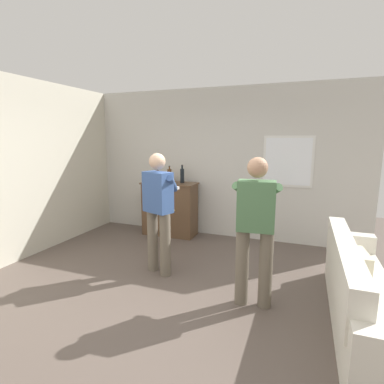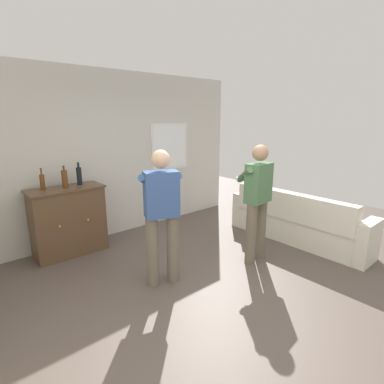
% 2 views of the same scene
% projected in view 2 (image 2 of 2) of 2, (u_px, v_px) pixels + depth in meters
% --- Properties ---
extents(ground, '(10.40, 10.40, 0.00)m').
position_uv_depth(ground, '(223.00, 294.00, 3.56)').
color(ground, brown).
extents(wall_back_with_window, '(5.20, 0.15, 2.80)m').
position_uv_depth(wall_back_with_window, '(114.00, 155.00, 5.18)').
color(wall_back_with_window, beige).
rests_on(wall_back_with_window, ground).
extents(couch, '(0.57, 2.38, 0.86)m').
position_uv_depth(couch, '(295.00, 223.00, 4.99)').
color(couch, silver).
rests_on(couch, ground).
extents(sideboard_cabinet, '(1.06, 0.49, 1.04)m').
position_uv_depth(sideboard_cabinet, '(69.00, 221.00, 4.50)').
color(sideboard_cabinet, brown).
rests_on(sideboard_cabinet, ground).
extents(bottle_wine_green, '(0.08, 0.08, 0.34)m').
position_uv_depth(bottle_wine_green, '(79.00, 175.00, 4.54)').
color(bottle_wine_green, black).
rests_on(bottle_wine_green, sideboard_cabinet).
extents(bottle_liquor_amber, '(0.08, 0.08, 0.32)m').
position_uv_depth(bottle_liquor_amber, '(65.00, 179.00, 4.34)').
color(bottle_liquor_amber, '#593314').
rests_on(bottle_liquor_amber, sideboard_cabinet).
extents(bottle_spirits_clear, '(0.07, 0.07, 0.31)m').
position_uv_depth(bottle_spirits_clear, '(42.00, 182.00, 4.21)').
color(bottle_spirits_clear, '#593314').
rests_on(bottle_spirits_clear, sideboard_cabinet).
extents(person_standing_left, '(0.52, 0.52, 1.68)m').
position_uv_depth(person_standing_left, '(162.00, 211.00, 3.60)').
color(person_standing_left, '#6B6051').
rests_on(person_standing_left, ground).
extents(person_standing_right, '(0.55, 0.49, 1.68)m').
position_uv_depth(person_standing_right, '(257.00, 198.00, 4.20)').
color(person_standing_right, '#6B6051').
rests_on(person_standing_right, ground).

